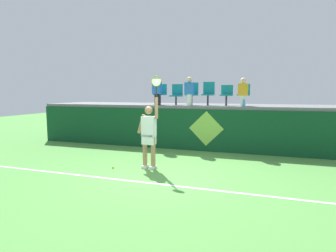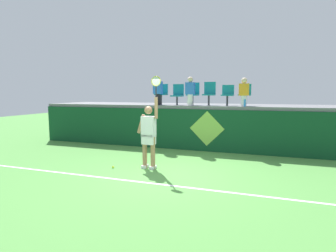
# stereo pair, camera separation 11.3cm
# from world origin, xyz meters

# --- Properties ---
(ground_plane) EXTENTS (40.00, 40.00, 0.00)m
(ground_plane) POSITION_xyz_m (0.00, 0.00, 0.00)
(ground_plane) COLOR #519342
(court_back_wall) EXTENTS (13.57, 0.20, 1.53)m
(court_back_wall) POSITION_xyz_m (0.00, 3.45, 0.77)
(court_back_wall) COLOR #0F4223
(court_back_wall) RESTS_ON ground_plane
(spectator_platform) EXTENTS (13.57, 2.70, 0.12)m
(spectator_platform) POSITION_xyz_m (0.00, 4.75, 1.59)
(spectator_platform) COLOR slate
(spectator_platform) RESTS_ON court_back_wall
(court_baseline_stripe) EXTENTS (12.21, 0.08, 0.01)m
(court_baseline_stripe) POSITION_xyz_m (0.00, -0.63, 0.00)
(court_baseline_stripe) COLOR white
(court_baseline_stripe) RESTS_ON ground_plane
(tennis_player) EXTENTS (0.75, 0.29, 2.58)m
(tennis_player) POSITION_xyz_m (-0.69, 0.56, 1.00)
(tennis_player) COLOR white
(tennis_player) RESTS_ON ground_plane
(tennis_ball) EXTENTS (0.07, 0.07, 0.07)m
(tennis_ball) POSITION_xyz_m (-1.66, 0.23, 0.03)
(tennis_ball) COLOR #D1E533
(tennis_ball) RESTS_ON ground_plane
(water_bottle) EXTENTS (0.07, 0.07, 0.26)m
(water_bottle) POSITION_xyz_m (1.68, 3.50, 1.78)
(water_bottle) COLOR #338CE5
(water_bottle) RESTS_ON spectator_platform
(stadium_chair_0) EXTENTS (0.44, 0.42, 0.84)m
(stadium_chair_0) POSITION_xyz_m (-1.64, 4.09, 2.13)
(stadium_chair_0) COLOR #38383D
(stadium_chair_0) RESTS_ON spectator_platform
(stadium_chair_1) EXTENTS (0.44, 0.42, 0.83)m
(stadium_chair_1) POSITION_xyz_m (-0.96, 4.10, 2.10)
(stadium_chair_1) COLOR #38383D
(stadium_chair_1) RESTS_ON spectator_platform
(stadium_chair_2) EXTENTS (0.44, 0.42, 0.88)m
(stadium_chair_2) POSITION_xyz_m (-0.33, 4.10, 2.13)
(stadium_chair_2) COLOR #38383D
(stadium_chair_2) RESTS_ON spectator_platform
(stadium_chair_3) EXTENTS (0.44, 0.42, 0.90)m
(stadium_chair_3) POSITION_xyz_m (0.31, 4.10, 2.15)
(stadium_chair_3) COLOR #38383D
(stadium_chair_3) RESTS_ON spectator_platform
(stadium_chair_4) EXTENTS (0.44, 0.42, 0.78)m
(stadium_chair_4) POSITION_xyz_m (1.01, 4.09, 2.10)
(stadium_chair_4) COLOR #38383D
(stadium_chair_4) RESTS_ON spectator_platform
(stadium_chair_5) EXTENTS (0.44, 0.42, 0.81)m
(stadium_chair_5) POSITION_xyz_m (1.62, 4.09, 2.11)
(stadium_chair_5) COLOR #38383D
(stadium_chair_5) RESTS_ON spectator_platform
(spectator_0) EXTENTS (0.34, 0.21, 1.07)m
(spectator_0) POSITION_xyz_m (-0.33, 3.65, 2.22)
(spectator_0) COLOR white
(spectator_0) RESTS_ON spectator_platform
(spectator_1) EXTENTS (0.34, 0.20, 1.10)m
(spectator_1) POSITION_xyz_m (-1.64, 3.67, 2.23)
(spectator_1) COLOR black
(spectator_1) RESTS_ON spectator_platform
(spectator_2) EXTENTS (0.34, 0.20, 1.01)m
(spectator_2) POSITION_xyz_m (1.62, 3.68, 2.18)
(spectator_2) COLOR white
(spectator_2) RESTS_ON spectator_platform
(wall_signage_mount) EXTENTS (1.27, 0.01, 1.48)m
(wall_signage_mount) POSITION_xyz_m (0.39, 3.35, 0.00)
(wall_signage_mount) COLOR #0F4223
(wall_signage_mount) RESTS_ON ground_plane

